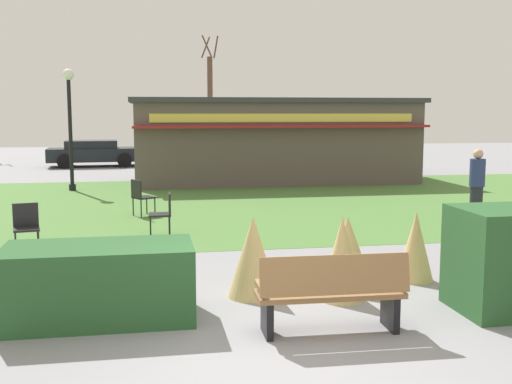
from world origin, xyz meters
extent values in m
plane|color=gray|center=(0.00, 0.00, 0.00)|extent=(80.00, 80.00, 0.00)
cube|color=#4C7A38|center=(0.00, 10.90, 0.00)|extent=(36.00, 12.00, 0.01)
cube|color=olive|center=(0.65, 0.56, 0.45)|extent=(1.71, 0.52, 0.06)
cube|color=olive|center=(0.65, 0.34, 0.73)|extent=(1.70, 0.16, 0.44)
cube|color=black|center=(-0.08, 0.58, 0.23)|extent=(0.09, 0.44, 0.45)
cube|color=black|center=(1.38, 0.54, 0.23)|extent=(0.09, 0.44, 0.45)
cube|color=olive|center=(-0.16, 0.58, 0.57)|extent=(0.07, 0.44, 0.06)
cube|color=olive|center=(1.46, 0.54, 0.57)|extent=(0.07, 0.44, 0.06)
cube|color=#28562B|center=(-1.98, 1.45, 0.46)|extent=(2.26, 1.10, 0.92)
cone|color=tan|center=(0.02, 2.09, 0.56)|extent=(0.70, 0.70, 1.12)
cone|color=tan|center=(2.55, 2.47, 0.52)|extent=(0.55, 0.55, 1.05)
cone|color=tan|center=(1.17, 1.73, 0.57)|extent=(0.60, 0.60, 1.14)
cone|color=tan|center=(1.40, 2.21, 0.52)|extent=(0.80, 0.80, 1.05)
cylinder|color=black|center=(-3.76, 14.47, 0.10)|extent=(0.22, 0.22, 0.20)
cylinder|color=black|center=(-3.76, 14.47, 1.75)|extent=(0.12, 0.12, 3.51)
sphere|color=white|center=(-3.76, 14.47, 3.67)|extent=(0.36, 0.36, 0.36)
cube|color=#594C47|center=(3.13, 16.32, 1.41)|extent=(9.82, 4.38, 2.81)
cube|color=#333338|center=(3.13, 16.32, 2.89)|extent=(10.12, 4.68, 0.16)
cube|color=maroon|center=(3.13, 13.95, 2.03)|extent=(9.92, 0.36, 0.08)
cube|color=#D8CC4C|center=(3.13, 14.11, 2.31)|extent=(8.84, 0.04, 0.28)
cube|color=black|center=(-1.48, 9.10, 0.45)|extent=(0.60, 0.60, 0.04)
cube|color=black|center=(-1.65, 9.00, 0.67)|extent=(0.26, 0.40, 0.44)
cylinder|color=black|center=(-1.22, 9.04, 0.23)|extent=(0.03, 0.03, 0.45)
cylinder|color=black|center=(-1.41, 9.36, 0.23)|extent=(0.03, 0.03, 0.45)
cylinder|color=black|center=(-1.54, 8.84, 0.23)|extent=(0.03, 0.03, 0.45)
cylinder|color=black|center=(-1.74, 9.17, 0.23)|extent=(0.03, 0.03, 0.45)
cube|color=black|center=(-3.52, 5.31, 0.45)|extent=(0.52, 0.52, 0.04)
cube|color=black|center=(-3.56, 5.50, 0.67)|extent=(0.44, 0.12, 0.44)
cylinder|color=black|center=(-3.67, 5.08, 0.23)|extent=(0.03, 0.03, 0.45)
cylinder|color=black|center=(-3.29, 5.16, 0.23)|extent=(0.03, 0.03, 0.45)
cylinder|color=black|center=(-3.74, 5.46, 0.23)|extent=(0.03, 0.03, 0.45)
cylinder|color=black|center=(-3.37, 5.53, 0.23)|extent=(0.03, 0.03, 0.45)
cube|color=black|center=(-1.15, 6.47, 0.45)|extent=(0.44, 0.44, 0.04)
cube|color=black|center=(-0.95, 6.47, 0.67)|extent=(0.04, 0.44, 0.44)
cylinder|color=black|center=(-1.34, 6.66, 0.23)|extent=(0.03, 0.03, 0.45)
cylinder|color=black|center=(-1.34, 6.28, 0.23)|extent=(0.03, 0.03, 0.45)
cylinder|color=black|center=(-0.96, 6.66, 0.23)|extent=(0.03, 0.03, 0.45)
cylinder|color=black|center=(-0.96, 6.28, 0.23)|extent=(0.03, 0.03, 0.45)
cylinder|color=#23232D|center=(5.90, 6.71, 0.42)|extent=(0.28, 0.28, 0.85)
cylinder|color=navy|center=(5.90, 6.71, 1.16)|extent=(0.34, 0.34, 0.62)
sphere|color=tan|center=(5.90, 6.71, 1.58)|extent=(0.22, 0.22, 0.22)
cube|color=black|center=(-3.74, 23.44, 0.55)|extent=(4.30, 2.05, 0.60)
cube|color=black|center=(-3.89, 23.43, 0.98)|extent=(2.40, 1.72, 0.44)
cylinder|color=black|center=(-2.50, 24.43, 0.32)|extent=(0.65, 0.26, 0.64)
cylinder|color=black|center=(-2.38, 22.60, 0.32)|extent=(0.65, 0.26, 0.64)
cylinder|color=black|center=(-5.09, 24.28, 0.32)|extent=(0.65, 0.26, 0.64)
cylinder|color=black|center=(-4.98, 22.44, 0.32)|extent=(0.65, 0.26, 0.64)
cube|color=silver|center=(1.85, 23.44, 0.55)|extent=(4.31, 2.07, 0.60)
cube|color=black|center=(1.70, 23.45, 0.98)|extent=(2.41, 1.73, 0.44)
cylinder|color=black|center=(3.21, 24.27, 0.32)|extent=(0.65, 0.26, 0.64)
cylinder|color=black|center=(3.09, 22.43, 0.32)|extent=(0.65, 0.26, 0.64)
cylinder|color=black|center=(0.61, 24.44, 0.32)|extent=(0.65, 0.26, 0.64)
cylinder|color=black|center=(0.49, 22.60, 0.32)|extent=(0.65, 0.26, 0.64)
cylinder|color=brown|center=(1.93, 26.72, 2.66)|extent=(0.28, 0.28, 5.33)
cylinder|color=brown|center=(2.27, 26.82, 5.83)|extent=(0.25, 0.58, 1.12)
cylinder|color=brown|center=(1.75, 27.02, 5.83)|extent=(0.54, 0.36, 1.12)
cylinder|color=brown|center=(1.76, 26.42, 5.83)|extent=(0.54, 0.35, 1.12)
camera|label=1|loc=(-1.38, -6.14, 2.53)|focal=43.86mm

